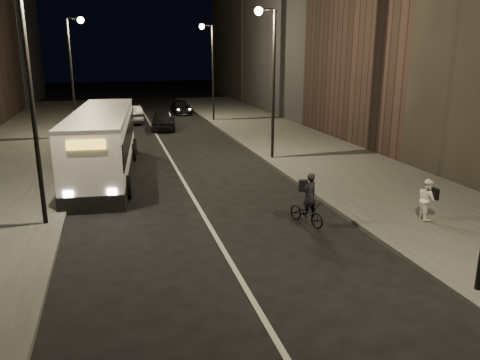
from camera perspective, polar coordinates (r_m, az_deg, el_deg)
ground at (r=14.42m, az=-1.64°, el=-9.17°), size 180.00×180.00×0.00m
sidewalk_right at (r=29.74m, az=7.98°, el=3.74°), size 7.00×70.00×0.16m
sidewalk_left at (r=27.94m, az=-26.09°, el=1.56°), size 7.00×70.00×0.16m
streetlight_right_mid at (r=26.15m, az=3.59°, el=13.95°), size 1.20×0.44×8.12m
streetlight_right_far at (r=41.62m, az=-3.71°, el=14.45°), size 1.20×0.44×8.12m
streetlight_left_near at (r=16.93m, az=-23.50°, el=12.01°), size 1.20×0.44×8.12m
streetlight_left_far at (r=34.85m, az=-19.52°, el=13.47°), size 1.20×0.44×8.12m
city_bus at (r=24.11m, az=-16.34°, el=4.63°), size 3.55×12.13×3.23m
cyclist_on_bicycle at (r=16.82m, az=8.21°, el=-3.32°), size 1.13×1.78×1.94m
pedestrian_woman at (r=18.03m, az=21.84°, el=-2.17°), size 0.69×0.81×1.48m
car_near at (r=38.16m, az=-9.36°, el=7.31°), size 2.38×4.81×1.58m
car_mid at (r=42.11m, az=-13.18°, el=7.82°), size 1.94×4.73×1.52m
car_far at (r=47.74m, az=-7.19°, el=8.76°), size 1.86×4.29×1.23m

